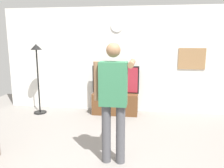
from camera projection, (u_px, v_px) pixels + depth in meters
name	position (u px, v px, depth m)	size (l,w,h in m)	color
back_wall	(123.00, 60.00, 5.95)	(6.40, 0.10, 2.70)	silver
tv_stand	(115.00, 103.00, 5.85)	(1.14, 0.51, 0.54)	brown
television	(116.00, 80.00, 5.77)	(1.18, 0.07, 0.69)	black
wall_clock	(117.00, 26.00, 5.75)	(0.31, 0.31, 0.03)	white
framed_picture	(192.00, 59.00, 5.65)	(0.66, 0.04, 0.53)	#997047
floor_lamp	(37.00, 64.00, 5.69)	(0.32, 0.32, 1.77)	black
person_standing_nearer_lamp	(113.00, 97.00, 3.38)	(0.59, 0.78, 1.84)	#4C4C51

